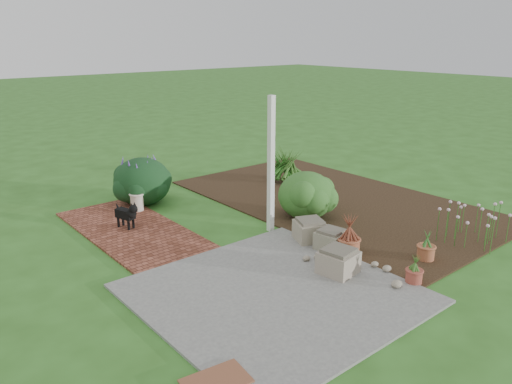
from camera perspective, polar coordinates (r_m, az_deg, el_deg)
ground at (r=9.09m, az=0.64°, el=-5.04°), size 80.00×80.00×0.00m
concrete_patio at (r=7.15m, az=2.10°, el=-11.49°), size 3.50×3.50×0.04m
brick_path at (r=9.61m, az=-14.04°, el=-4.18°), size 1.60×3.50×0.04m
garden_bed at (r=11.07m, az=8.87°, el=-0.98°), size 4.00×7.00×0.03m
veranda_post at (r=8.95m, az=1.72°, el=3.04°), size 0.10×0.10×2.50m
stone_trough_near at (r=7.69m, az=9.37°, el=-7.94°), size 0.58×0.58×0.34m
stone_trough_mid at (r=8.51m, az=8.57°, el=-5.49°), size 0.51×0.51×0.29m
stone_trough_far at (r=8.81m, az=6.17°, el=-4.45°), size 0.64×0.64×0.33m
coir_doormat at (r=5.55m, az=-4.60°, el=-20.71°), size 0.73×0.52×0.02m
black_dog at (r=9.54m, az=-14.54°, el=-2.38°), size 0.28×0.55×0.49m
cream_ceramic_urn at (r=10.51m, az=-13.44°, el=-1.11°), size 0.32×0.32×0.35m
evergreen_shrub at (r=9.85m, az=5.77°, el=-0.22°), size 1.47×1.47×0.94m
agapanthus_clump_back at (r=12.26m, az=3.60°, el=3.48°), size 1.45×1.45×0.98m
agapanthus_clump_front at (r=12.28m, az=2.86°, el=3.23°), size 1.19×1.19×0.87m
pink_flower_patch at (r=9.44m, az=23.94°, el=-3.33°), size 1.38×1.38×0.68m
terracotta_pot_bronze at (r=8.34m, az=10.52°, el=-6.17°), size 0.48×0.48×0.29m
terracotta_pot_small_left at (r=8.53m, az=18.84°, el=-6.55°), size 0.30×0.30×0.23m
terracotta_pot_small_right at (r=7.71m, az=17.61°, el=-9.15°), size 0.30×0.30×0.20m
purple_flowering_bush at (r=10.95m, az=-12.87°, el=1.33°), size 1.48×1.48×1.03m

